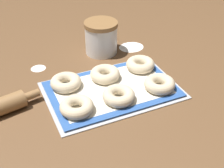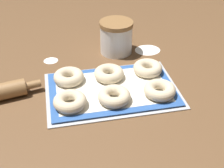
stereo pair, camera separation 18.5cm
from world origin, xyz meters
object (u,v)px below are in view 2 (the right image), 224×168
baking_tray (112,90)px  bagel_back_left (69,77)px  bagel_front_left (70,101)px  bagel_back_right (148,68)px  flour_canister (116,37)px  bagel_front_right (160,90)px  bagel_back_center (109,74)px  bagel_front_center (115,96)px

baking_tray → bagel_back_left: size_ratio=4.22×
bagel_front_left → bagel_back_right: same height
flour_canister → baking_tray: bearing=-105.2°
baking_tray → bagel_front_right: bagel_front_right is taller
baking_tray → bagel_back_center: bearing=87.8°
bagel_back_right → bagel_front_right: bearing=-90.6°
bagel_front_left → bagel_front_center: 0.14m
bagel_back_left → flour_canister: size_ratio=0.79×
bagel_back_left → flour_canister: flour_canister is taller
bagel_front_right → flour_canister: flour_canister is taller
bagel_front_right → bagel_back_right: 0.13m
bagel_front_left → flour_canister: flour_canister is taller
bagel_front_right → bagel_back_left: same height
bagel_back_left → bagel_back_right: (0.28, -0.00, 0.00)m
bagel_front_left → bagel_front_right: 0.29m
baking_tray → bagel_front_center: (-0.01, -0.07, 0.02)m
flour_canister → bagel_front_left: bearing=-123.5°
bagel_front_left → bagel_back_right: bearing=25.0°
bagel_back_right → flour_canister: flour_canister is taller
bagel_front_left → bagel_back_left: same height
bagel_back_center → flour_canister: 0.21m
baking_tray → bagel_back_right: size_ratio=4.22×
bagel_front_center → baking_tray: bearing=85.1°
baking_tray → bagel_back_center: (0.00, 0.06, 0.02)m
bagel_front_center → bagel_front_right: bearing=0.8°
baking_tray → flour_canister: flour_canister is taller
baking_tray → flour_canister: 0.28m
bagel_back_center → bagel_back_right: same height
baking_tray → bagel_front_center: 0.07m
bagel_back_left → flour_canister: bearing=42.6°
bagel_front_center → bagel_back_center: 0.13m
baking_tray → bagel_back_left: 0.16m
bagel_front_right → flour_canister: bearing=102.5°
bagel_front_center → bagel_back_right: size_ratio=1.00×
bagel_front_left → bagel_back_left: size_ratio=1.00×
bagel_front_left → bagel_front_center: (0.14, -0.00, 0.00)m
bagel_front_left → flour_canister: size_ratio=0.79×
bagel_back_left → bagel_back_center: 0.14m
bagel_back_left → bagel_back_right: size_ratio=1.00×
bagel_back_left → bagel_back_right: 0.28m
bagel_front_left → bagel_front_center: same height
flour_canister → bagel_front_right: bearing=-77.5°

